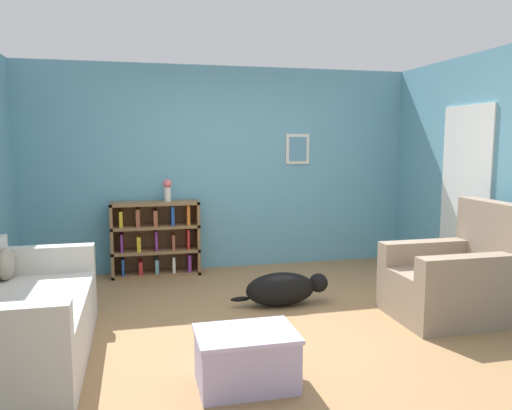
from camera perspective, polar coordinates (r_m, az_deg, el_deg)
name	(u,v)px	position (r m, az deg, el deg)	size (l,w,h in m)	color
ground_plane	(266,326)	(4.61, 1.20, -13.68)	(14.00, 14.00, 0.00)	#997047
wall_back	(223,168)	(6.52, -3.80, 4.19)	(5.60, 0.13, 2.60)	#609EB7
couch	(16,322)	(4.20, -25.71, -11.96)	(0.91, 1.86, 0.82)	beige
bookshelf	(156,238)	(6.32, -11.37, -3.76)	(1.07, 0.33, 0.92)	olive
recliner_chair	(457,279)	(5.10, 21.96, -7.87)	(1.06, 0.85, 1.09)	gray
coffee_table	(246,357)	(3.52, -1.14, -16.94)	(0.67, 0.48, 0.38)	#ADA3CC
dog	(284,289)	(5.11, 3.19, -9.53)	(1.01, 0.31, 0.34)	black
vase	(167,189)	(6.22, -10.09, 1.83)	(0.11, 0.11, 0.28)	silver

